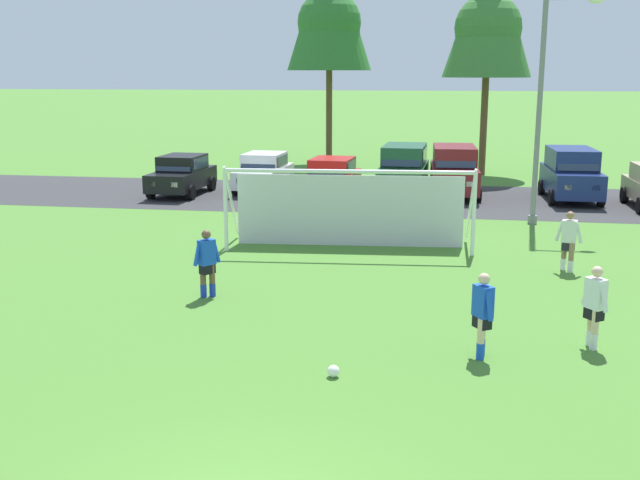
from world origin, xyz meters
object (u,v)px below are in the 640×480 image
(player_defender_far, at_px, (569,241))
(parked_car_slot_center, at_px, (404,169))
(street_lamp, at_px, (544,109))
(soccer_ball, at_px, (334,371))
(parked_car_slot_far_left, at_px, (182,175))
(player_winger_left, at_px, (482,315))
(parked_car_slot_left, at_px, (264,172))
(parked_car_slot_center_right, at_px, (454,171))
(player_striker_near, at_px, (594,307))
(soccer_goal, at_px, (349,206))
(parked_car_slot_right, at_px, (571,174))
(player_midfield_center, at_px, (207,263))
(parked_car_slot_center_left, at_px, (332,178))

(player_defender_far, relative_size, parked_car_slot_center, 0.35)
(player_defender_far, xyz_separation_m, street_lamp, (-0.02, 6.55, 3.20))
(soccer_ball, height_order, parked_car_slot_far_left, parked_car_slot_far_left)
(player_winger_left, relative_size, parked_car_slot_left, 0.38)
(parked_car_slot_center_right, height_order, street_lamp, street_lamp)
(parked_car_slot_left, bearing_deg, soccer_ball, -73.33)
(player_striker_near, distance_m, parked_car_slot_far_left, 21.99)
(player_striker_near, relative_size, player_winger_left, 1.00)
(soccer_goal, relative_size, parked_car_slot_center, 1.61)
(parked_car_slot_center_right, bearing_deg, parked_car_slot_center, 178.64)
(player_striker_near, relative_size, parked_car_slot_center, 0.35)
(parked_car_slot_right, bearing_deg, street_lamp, -109.42)
(street_lamp, bearing_deg, parked_car_slot_left, 153.09)
(parked_car_slot_left, height_order, street_lamp, street_lamp)
(parked_car_slot_far_left, xyz_separation_m, parked_car_slot_right, (16.59, 1.25, 0.24))
(soccer_ball, xyz_separation_m, street_lamp, (5.17, 14.75, 3.91))
(soccer_ball, relative_size, parked_car_slot_center, 0.05)
(soccer_ball, relative_size, parked_car_slot_left, 0.05)
(player_defender_far, height_order, parked_car_slot_right, parked_car_slot_right)
(player_winger_left, distance_m, parked_car_slot_center, 19.31)
(parked_car_slot_far_left, relative_size, parked_car_slot_right, 0.92)
(soccer_ball, bearing_deg, parked_car_slot_left, 106.67)
(player_winger_left, distance_m, parked_car_slot_far_left, 21.36)
(player_striker_near, distance_m, player_midfield_center, 8.69)
(soccer_ball, distance_m, player_winger_left, 3.05)
(parked_car_slot_center, height_order, parked_car_slot_center_right, same)
(soccer_ball, bearing_deg, parked_car_slot_center, 89.65)
(player_striker_near, xyz_separation_m, player_winger_left, (-2.17, -0.86, 0.00))
(parked_car_slot_far_left, relative_size, parked_car_slot_left, 1.00)
(soccer_ball, relative_size, soccer_goal, 0.03)
(player_striker_near, xyz_separation_m, player_defender_far, (0.42, 5.94, 0.00))
(parked_car_slot_far_left, distance_m, parked_car_slot_right, 16.63)
(player_midfield_center, height_order, parked_car_slot_left, parked_car_slot_left)
(soccer_goal, relative_size, parked_car_slot_far_left, 1.77)
(parked_car_slot_far_left, distance_m, parked_car_slot_center_left, 6.64)
(player_defender_far, distance_m, parked_car_slot_left, 16.71)
(parked_car_slot_center_left, relative_size, street_lamp, 0.56)
(parked_car_slot_far_left, bearing_deg, soccer_goal, -46.47)
(parked_car_slot_center, xyz_separation_m, parked_car_slot_right, (6.99, -0.28, 0.00))
(player_winger_left, distance_m, parked_car_slot_center_left, 18.33)
(soccer_goal, xyz_separation_m, parked_car_slot_center, (1.11, 10.47, -0.18))
(soccer_ball, bearing_deg, player_winger_left, 28.31)
(player_defender_far, distance_m, player_winger_left, 7.27)
(parked_car_slot_right, distance_m, street_lamp, 6.53)
(soccer_goal, distance_m, player_midfield_center, 6.37)
(soccer_ball, height_order, player_striker_near, player_striker_near)
(player_striker_near, relative_size, parked_car_slot_left, 0.38)
(soccer_goal, xyz_separation_m, street_lamp, (6.15, 4.66, 2.73))
(soccer_ball, distance_m, parked_car_slot_left, 21.40)
(player_midfield_center, height_order, player_winger_left, same)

